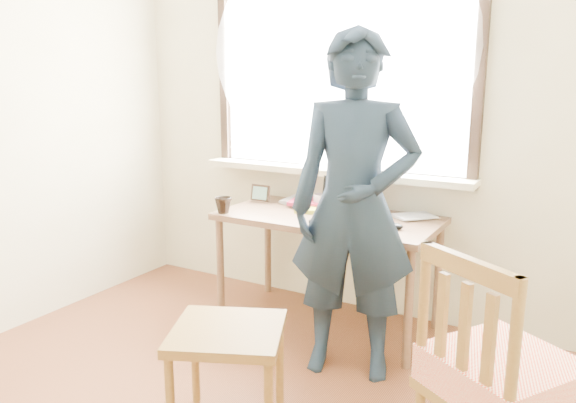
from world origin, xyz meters
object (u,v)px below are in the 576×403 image
Objects in this scene: person at (354,208)px; side_chair at (498,379)px; mug_white at (322,201)px; desk at (328,227)px; mug_dark at (223,205)px; laptop at (346,210)px; work_chair at (228,344)px.

side_chair is at bearing -54.85° from person.
mug_white is 0.78m from person.
desk is 0.66m from mug_dark.
person is (0.94, -0.16, 0.13)m from mug_dark.
person is (0.48, -0.60, 0.13)m from mug_white.
person is at bearing -61.07° from laptop.
mug_dark is 0.06× the size of person.
mug_white is at bearing 142.40° from laptop.
mug_dark is (-0.59, -0.27, 0.12)m from desk.
mug_white is at bearing 136.13° from side_chair.
mug_white is 0.06× the size of person.
side_chair reaches higher than mug_white.
laptop is at bearing -37.60° from mug_white.
mug_dark is at bearing 154.02° from person.
desk is 12.37× the size of mug_dark.
person is (-0.84, 0.67, 0.37)m from side_chair.
laptop reaches higher than mug_white.
mug_dark is at bearing 126.95° from work_chair.
desk is 11.96× the size of mug_white.
laptop is 0.39× the size of side_chair.
person reaches higher than laptop.
laptop is 1.53m from side_chair.
person is (0.35, -0.43, 0.25)m from desk.
person is at bearing 141.42° from side_chair.
laptop is at bearing -13.05° from desk.
person reaches higher than work_chair.
mug_dark is 1.20m from work_chair.
side_chair is at bearing -43.87° from mug_white.
mug_white is 1.03× the size of mug_dark.
person is at bearing 71.73° from work_chair.
desk is 1.21m from work_chair.
laptop is at bearing 134.76° from side_chair.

